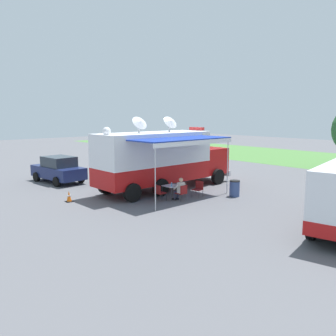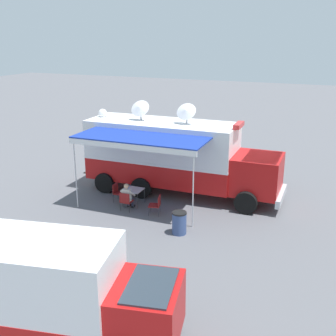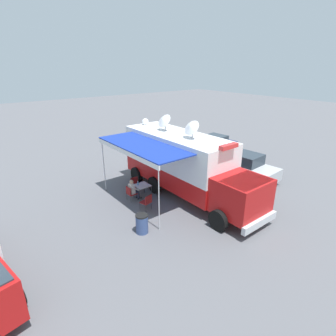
{
  "view_description": "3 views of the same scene",
  "coord_description": "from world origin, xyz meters",
  "px_view_note": "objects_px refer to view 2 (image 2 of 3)",
  "views": [
    {
      "loc": [
        15.93,
        -13.07,
        4.56
      ],
      "look_at": [
        1.45,
        -0.16,
        1.58
      ],
      "focal_mm": 37.55,
      "sensor_mm": 36.0,
      "label": 1
    },
    {
      "loc": [
        18.03,
        7.81,
        7.52
      ],
      "look_at": [
        0.81,
        0.66,
        1.5
      ],
      "focal_mm": 44.93,
      "sensor_mm": 36.0,
      "label": 2
    },
    {
      "loc": [
        9.56,
        11.49,
        7.2
      ],
      "look_at": [
        0.08,
        -0.73,
        1.22
      ],
      "focal_mm": 28.9,
      "sensor_mm": 36.0,
      "label": 3
    }
  ],
  "objects_px": {
    "water_bottle": "(128,188)",
    "support_truck": "(36,288)",
    "folding_chair_at_table": "(126,200)",
    "folding_chair_beside_table": "(118,191)",
    "command_truck": "(176,155)",
    "folding_chair_spare_by_truck": "(157,204)",
    "folding_table": "(133,191)",
    "car_behind_truck": "(158,139)",
    "traffic_cone": "(87,168)",
    "trash_bin": "(179,223)",
    "seated_responder": "(128,196)",
    "car_far_corner": "(217,153)"
  },
  "relations": [
    {
      "from": "folding_chair_beside_table",
      "to": "car_far_corner",
      "type": "relative_size",
      "value": 0.2
    },
    {
      "from": "folding_table",
      "to": "car_behind_truck",
      "type": "xyz_separation_m",
      "value": [
        -8.55,
        -2.54,
        0.21
      ]
    },
    {
      "from": "folding_table",
      "to": "water_bottle",
      "type": "height_order",
      "value": "water_bottle"
    },
    {
      "from": "folding_table",
      "to": "support_truck",
      "type": "height_order",
      "value": "support_truck"
    },
    {
      "from": "water_bottle",
      "to": "folding_chair_at_table",
      "type": "bearing_deg",
      "value": 16.95
    },
    {
      "from": "folding_chair_beside_table",
      "to": "car_behind_truck",
      "type": "bearing_deg",
      "value": -168.72
    },
    {
      "from": "folding_chair_at_table",
      "to": "folding_chair_spare_by_truck",
      "type": "relative_size",
      "value": 1.0
    },
    {
      "from": "seated_responder",
      "to": "traffic_cone",
      "type": "xyz_separation_m",
      "value": [
        -3.7,
        -4.51,
        -0.37
      ]
    },
    {
      "from": "water_bottle",
      "to": "command_truck",
      "type": "bearing_deg",
      "value": 148.42
    },
    {
      "from": "traffic_cone",
      "to": "car_behind_truck",
      "type": "xyz_separation_m",
      "value": [
        -5.46,
        1.94,
        0.6
      ]
    },
    {
      "from": "car_far_corner",
      "to": "water_bottle",
      "type": "bearing_deg",
      "value": -16.93
    },
    {
      "from": "water_bottle",
      "to": "folding_chair_beside_table",
      "type": "xyz_separation_m",
      "value": [
        -0.24,
        -0.69,
        -0.32
      ]
    },
    {
      "from": "support_truck",
      "to": "car_behind_truck",
      "type": "bearing_deg",
      "value": -166.12
    },
    {
      "from": "water_bottle",
      "to": "folding_chair_at_table",
      "type": "distance_m",
      "value": 0.72
    },
    {
      "from": "support_truck",
      "to": "car_far_corner",
      "type": "relative_size",
      "value": 1.63
    },
    {
      "from": "support_truck",
      "to": "seated_responder",
      "type": "bearing_deg",
      "value": -168.14
    },
    {
      "from": "folding_chair_spare_by_truck",
      "to": "trash_bin",
      "type": "bearing_deg",
      "value": 49.91
    },
    {
      "from": "folding_table",
      "to": "trash_bin",
      "type": "xyz_separation_m",
      "value": [
        1.94,
        2.99,
        -0.22
      ]
    },
    {
      "from": "seated_responder",
      "to": "support_truck",
      "type": "xyz_separation_m",
      "value": [
        8.11,
        1.7,
        0.73
      ]
    },
    {
      "from": "folding_chair_spare_by_truck",
      "to": "traffic_cone",
      "type": "relative_size",
      "value": 1.5
    },
    {
      "from": "water_bottle",
      "to": "traffic_cone",
      "type": "height_order",
      "value": "water_bottle"
    },
    {
      "from": "folding_chair_at_table",
      "to": "folding_chair_beside_table",
      "type": "bearing_deg",
      "value": -134.4
    },
    {
      "from": "support_truck",
      "to": "trash_bin",
      "type": "bearing_deg",
      "value": 169.46
    },
    {
      "from": "trash_bin",
      "to": "car_behind_truck",
      "type": "height_order",
      "value": "car_behind_truck"
    },
    {
      "from": "command_truck",
      "to": "folding_chair_beside_table",
      "type": "relative_size",
      "value": 10.94
    },
    {
      "from": "folding_chair_beside_table",
      "to": "car_far_corner",
      "type": "distance_m",
      "value": 7.3
    },
    {
      "from": "support_truck",
      "to": "car_behind_truck",
      "type": "distance_m",
      "value": 17.8
    },
    {
      "from": "car_behind_truck",
      "to": "traffic_cone",
      "type": "bearing_deg",
      "value": -19.57
    },
    {
      "from": "folding_chair_spare_by_truck",
      "to": "car_far_corner",
      "type": "bearing_deg",
      "value": 175.97
    },
    {
      "from": "car_behind_truck",
      "to": "car_far_corner",
      "type": "xyz_separation_m",
      "value": [
        1.77,
        4.5,
        0.0
      ]
    },
    {
      "from": "water_bottle",
      "to": "trash_bin",
      "type": "bearing_deg",
      "value": 60.77
    },
    {
      "from": "water_bottle",
      "to": "traffic_cone",
      "type": "bearing_deg",
      "value": -127.1
    },
    {
      "from": "folding_chair_spare_by_truck",
      "to": "support_truck",
      "type": "distance_m",
      "value": 8.14
    },
    {
      "from": "seated_responder",
      "to": "trash_bin",
      "type": "xyz_separation_m",
      "value": [
        1.33,
        2.97,
        -0.2
      ]
    },
    {
      "from": "folding_chair_at_table",
      "to": "folding_chair_spare_by_truck",
      "type": "bearing_deg",
      "value": 96.71
    },
    {
      "from": "folding_chair_beside_table",
      "to": "seated_responder",
      "type": "xyz_separation_m",
      "value": [
        0.67,
        0.87,
        0.14
      ]
    },
    {
      "from": "water_bottle",
      "to": "folding_chair_spare_by_truck",
      "type": "xyz_separation_m",
      "value": [
        0.45,
        1.6,
        -0.32
      ]
    },
    {
      "from": "command_truck",
      "to": "folding_table",
      "type": "relative_size",
      "value": 11.75
    },
    {
      "from": "command_truck",
      "to": "folding_chair_spare_by_truck",
      "type": "distance_m",
      "value": 3.1
    },
    {
      "from": "trash_bin",
      "to": "traffic_cone",
      "type": "bearing_deg",
      "value": -123.95
    },
    {
      "from": "water_bottle",
      "to": "support_truck",
      "type": "xyz_separation_m",
      "value": [
        8.54,
        1.89,
        0.55
      ]
    },
    {
      "from": "folding_chair_at_table",
      "to": "folding_chair_spare_by_truck",
      "type": "height_order",
      "value": "same"
    },
    {
      "from": "folding_table",
      "to": "folding_chair_spare_by_truck",
      "type": "distance_m",
      "value": 1.57
    },
    {
      "from": "water_bottle",
      "to": "folding_chair_spare_by_truck",
      "type": "relative_size",
      "value": 0.26
    },
    {
      "from": "command_truck",
      "to": "car_far_corner",
      "type": "xyz_separation_m",
      "value": [
        -4.67,
        0.71,
        -1.07
      ]
    },
    {
      "from": "car_far_corner",
      "to": "folding_chair_beside_table",
      "type": "bearing_deg",
      "value": -22.64
    },
    {
      "from": "seated_responder",
      "to": "car_far_corner",
      "type": "height_order",
      "value": "car_far_corner"
    },
    {
      "from": "folding_chair_at_table",
      "to": "traffic_cone",
      "type": "bearing_deg",
      "value": -130.76
    },
    {
      "from": "car_far_corner",
      "to": "folding_chair_at_table",
      "type": "bearing_deg",
      "value": -14.28
    },
    {
      "from": "water_bottle",
      "to": "car_far_corner",
      "type": "relative_size",
      "value": 0.05
    }
  ]
}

